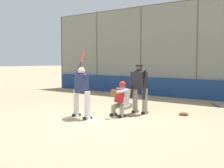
{
  "coord_description": "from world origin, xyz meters",
  "views": [
    {
      "loc": [
        -6.45,
        6.89,
        1.83
      ],
      "look_at": [
        0.2,
        -1.0,
        1.05
      ],
      "focal_mm": 50.0,
      "sensor_mm": 36.0,
      "label": 1
    }
  ],
  "objects": [
    {
      "name": "umpire_home",
      "position": [
        -0.3,
        -1.87,
        0.91
      ],
      "size": [
        0.69,
        0.43,
        1.7
      ],
      "rotation": [
        0.0,
        0.0,
        0.04
      ],
      "color": "gray",
      "rests_on": "ground_plane"
    },
    {
      "name": "backstop_fence",
      "position": [
        0.0,
        -7.0,
        2.46
      ],
      "size": [
        19.39,
        0.08,
        4.73
      ],
      "color": "#515651",
      "rests_on": "ground_plane"
    },
    {
      "name": "padding_wall",
      "position": [
        0.0,
        -6.9,
        0.46
      ],
      "size": [
        18.93,
        0.18,
        0.92
      ],
      "primitive_type": "cube",
      "color": "navy",
      "rests_on": "ground_plane"
    },
    {
      "name": "batter_at_plate",
      "position": [
        0.66,
        -0.05,
        0.88
      ],
      "size": [
        0.89,
        0.82,
        2.18
      ],
      "rotation": [
        0.0,
        0.0,
        -0.26
      ],
      "color": "silver",
      "rests_on": "ground_plane"
    },
    {
      "name": "spare_bat_near_backstop",
      "position": [
        -1.69,
        -5.23,
        0.03
      ],
      "size": [
        0.62,
        0.73,
        0.07
      ],
      "rotation": [
        0.0,
        0.0,
        2.27
      ],
      "color": "black",
      "rests_on": "ground_plane"
    },
    {
      "name": "home_plate_marker",
      "position": [
        0.0,
        0.0,
        0.01
      ],
      "size": [
        0.43,
        0.43,
        0.01
      ],
      "primitive_type": "cube",
      "color": "white",
      "rests_on": "ground_plane"
    },
    {
      "name": "fielding_glove_on_dirt",
      "position": [
        -1.66,
        -2.51,
        0.05
      ],
      "size": [
        0.31,
        0.23,
        0.11
      ],
      "color": "brown",
      "rests_on": "ground_plane"
    },
    {
      "name": "ground_plane",
      "position": [
        0.0,
        0.0,
        0.0
      ],
      "size": [
        160.0,
        160.0,
        0.0
      ],
      "primitive_type": "plane",
      "color": "tan"
    },
    {
      "name": "catcher_behind_plate",
      "position": [
        -0.11,
        -1.09,
        0.59
      ],
      "size": [
        0.62,
        0.76,
        1.15
      ],
      "rotation": [
        0.0,
        0.0,
        -0.13
      ],
      "color": "gray",
      "rests_on": "ground_plane"
    }
  ]
}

